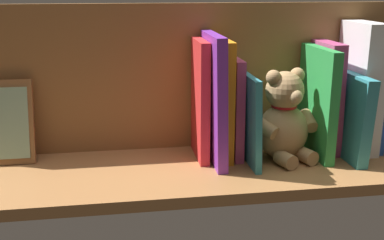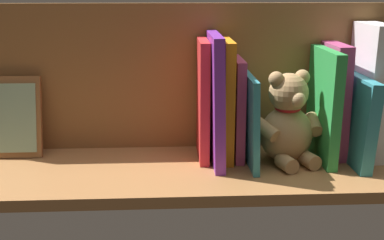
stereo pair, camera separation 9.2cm
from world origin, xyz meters
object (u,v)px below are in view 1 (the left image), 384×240
at_px(dictionary_thick_white, 360,88).
at_px(picture_frame_leaning, 4,123).
at_px(teddy_bear, 284,120).
at_px(book_0, 381,109).

height_order(dictionary_thick_white, picture_frame_leaning, dictionary_thick_white).
height_order(teddy_bear, picture_frame_leaning, teddy_bear).
xyz_separation_m(book_0, teddy_bear, (0.23, 0.03, -0.00)).
distance_m(dictionary_thick_white, picture_frame_leaning, 0.74).
height_order(book_0, teddy_bear, teddy_bear).
relative_size(dictionary_thick_white, picture_frame_leaning, 1.63).
bearing_deg(dictionary_thick_white, book_0, -175.93).
bearing_deg(dictionary_thick_white, picture_frame_leaning, -2.82).
relative_size(book_0, dictionary_thick_white, 0.63).
relative_size(dictionary_thick_white, teddy_bear, 1.46).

